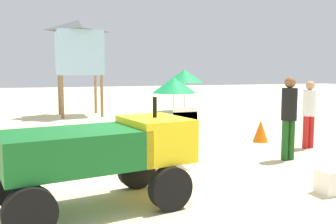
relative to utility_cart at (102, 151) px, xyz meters
The scene contains 11 objects.
ground 1.33m from the utility_cart, 12.92° to the left, with size 80.00×80.00×0.00m, color beige.
utility_cart is the anchor object (origin of this frame).
stacked_plastic_chairs 2.38m from the utility_cart, 40.22° to the left, with size 0.48×0.48×1.20m.
surfboard_pile 3.63m from the utility_cart, 87.74° to the left, with size 2.58×0.72×0.40m.
lifeguard_near_left 4.41m from the utility_cart, 18.78° to the left, with size 0.32×0.32×1.75m.
lifeguard_near_center 5.88m from the utility_cart, 22.63° to the left, with size 0.32×0.32×1.64m.
lifeguard_tower 11.25m from the utility_cart, 84.58° to the left, with size 1.98×1.98×3.96m.
beach_umbrella_left 8.74m from the utility_cart, 62.54° to the left, with size 1.63×1.63×1.65m.
beach_umbrella_mid 12.56m from the utility_cart, 62.27° to the left, with size 1.71×1.71×1.95m.
traffic_cone_far 5.88m from the utility_cart, 34.95° to the left, with size 0.41×0.41×0.58m, color orange.
cooler_box 3.58m from the utility_cart, 10.24° to the right, with size 0.56×0.34×0.38m, color white.
Camera 1 is at (-1.93, -5.24, 1.87)m, focal length 39.99 mm.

